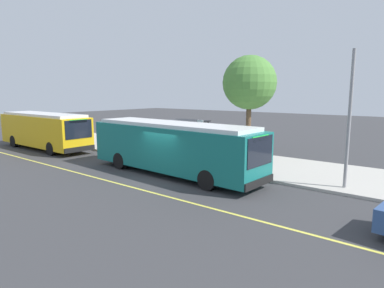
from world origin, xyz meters
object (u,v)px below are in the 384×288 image
object	(u,v)px
transit_bus_second	(44,130)
transit_bus_main	(172,146)
waiting_bench	(187,147)
route_sign_post	(200,136)
pedestrian_commuter	(184,146)

from	to	relation	value
transit_bus_second	transit_bus_main	bearing A→B (deg)	0.79
waiting_bench	route_sign_post	xyz separation A→B (m)	(3.03, -2.32, 1.32)
transit_bus_second	route_sign_post	size ratio (longest dim) A/B	3.61
transit_bus_second	pedestrian_commuter	world-z (taller)	transit_bus_second
transit_bus_second	waiting_bench	xyz separation A→B (m)	(10.89, 5.15, -0.98)
transit_bus_main	route_sign_post	size ratio (longest dim) A/B	4.04
waiting_bench	route_sign_post	bearing A→B (deg)	-37.45
transit_bus_main	pedestrian_commuter	distance (m)	3.11
transit_bus_main	waiting_bench	distance (m)	5.91
transit_bus_main	waiting_bench	world-z (taller)	transit_bus_main
pedestrian_commuter	transit_bus_second	bearing A→B (deg)	-166.92
waiting_bench	transit_bus_main	bearing A→B (deg)	-58.37
waiting_bench	transit_bus_second	bearing A→B (deg)	-154.67
pedestrian_commuter	route_sign_post	bearing A→B (deg)	-2.86
route_sign_post	pedestrian_commuter	xyz separation A→B (m)	(-1.42, 0.07, -0.84)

